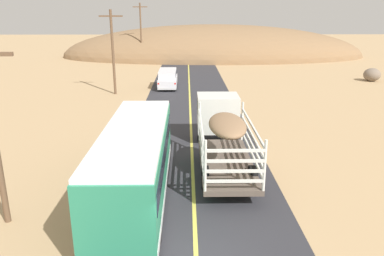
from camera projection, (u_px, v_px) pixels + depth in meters
The scene contains 7 objects.
livestock_truck at pixel (221, 123), 21.04m from camera, with size 2.53×9.70×3.02m.
bus at pixel (136, 162), 15.83m from camera, with size 2.54×10.00×3.21m.
car_far at pixel (168, 78), 39.24m from camera, with size 1.90×4.62×1.93m.
power_pole_mid at pixel (113, 50), 35.49m from camera, with size 2.20×0.24×7.94m.
power_pole_far at pixel (141, 31), 57.50m from camera, with size 2.20×0.24×8.94m.
boulder_near_shoulder at pixel (372, 75), 43.18m from camera, with size 1.89×1.84×1.50m, color #756656.
distant_hill at pixel (213, 56), 66.49m from camera, with size 52.74×22.31×11.05m, color olive.
Camera 1 is at (-0.29, -10.11, 7.88)m, focal length 35.00 mm.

